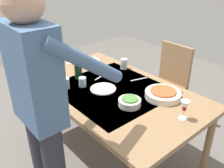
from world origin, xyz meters
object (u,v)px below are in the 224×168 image
Objects in this scene: wine_glass_right at (185,107)px; dinner_plate_far at (103,89)px; serving_bowl_pasta at (163,94)px; side_bowl_bread at (42,73)px; wine_bottle at (78,68)px; side_bowl_salad at (130,102)px; water_cup_near_right at (82,82)px; dinner_plate_near at (90,61)px; dining_table at (112,95)px; water_cup_near_left at (124,64)px; chair_near at (169,79)px; water_cup_far_left at (66,83)px; wine_glass_left at (69,55)px; person_server at (42,107)px.

wine_glass_right is 0.66× the size of dinner_plate_far.
serving_bowl_pasta and side_bowl_bread have the same top height.
wine_bottle is at bearing 10.70° from wine_glass_right.
side_bowl_salad and side_bowl_bread have the same top height.
wine_bottle is at bearing -21.17° from water_cup_near_right.
dining_table is at bearing 160.41° from dinner_plate_near.
dinner_plate_near is (0.01, -0.59, -0.03)m from side_bowl_bread.
dining_table is 0.49m from water_cup_near_left.
chair_near is at bearing -115.69° from water_cup_near_left.
water_cup_near_left is 0.56m from water_cup_near_right.
wine_glass_right is 1.77× the size of water_cup_near_right.
water_cup_far_left reaches higher than dinner_plate_far.
chair_near reaches higher than water_cup_far_left.
chair_near is 5.69× the size of side_bowl_bread.
wine_glass_left reaches higher than water_cup_near_left.
dinner_plate_near is (0.91, -1.00, -0.24)m from person_server.
side_bowl_bread is (0.40, 0.74, -0.02)m from water_cup_near_left.
wine_glass_right is 0.84× the size of side_bowl_salad.
water_cup_far_left is at bearing 88.43° from water_cup_near_left.
person_server is 15.57× the size of water_cup_near_left.
wine_glass_right reaches higher than side_bowl_salad.
dining_table is 0.43m from water_cup_far_left.
water_cup_far_left is at bearing -173.65° from side_bowl_bread.
serving_bowl_pasta is (-0.61, -0.39, -0.01)m from water_cup_near_right.
water_cup_far_left is at bearing 115.74° from wine_bottle.
water_cup_near_left is at bearing -91.57° from water_cup_far_left.
chair_near is 0.81m from serving_bowl_pasta.
serving_bowl_pasta is at bearing -24.09° from wine_glass_right.
wine_bottle is 1.85× the size of side_bowl_bread.
dining_table is 11.10× the size of wine_glass_right.
water_cup_near_right is 0.37× the size of dinner_plate_far.
dinner_plate_far is at bearing -173.14° from wine_bottle.
wine_glass_right is at bearing -156.15° from side_bowl_salad.
dining_table is 0.75m from side_bowl_bread.
dining_table is at bearing -132.67° from water_cup_far_left.
dinner_plate_near is at bearing -19.59° from dining_table.
water_cup_near_right is 0.73m from serving_bowl_pasta.
wine_glass_right is at bearing -167.58° from dinner_plate_far.
water_cup_near_left is (0.95, -0.30, -0.05)m from wine_glass_right.
serving_bowl_pasta is at bearing -98.85° from person_server.
water_cup_near_right is at bearing 158.83° from wine_bottle.
chair_near reaches higher than side_bowl_salad.
wine_glass_left is 0.62m from water_cup_near_left.
water_cup_near_left reaches higher than side_bowl_salad.
wine_bottle is 1.64× the size of side_bowl_salad.
side_bowl_salad is at bearing -177.38° from wine_bottle.
wine_bottle reaches higher than water_cup_near_left.
dining_table is at bearing -152.28° from side_bowl_bread.
chair_near is 1.10m from wine_glass_right.
chair_near reaches higher than dining_table.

